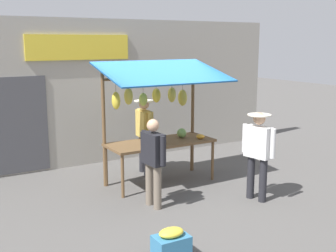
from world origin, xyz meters
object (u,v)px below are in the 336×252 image
object	(u,v)px
vendor_with_sunhat	(144,130)
shopper_in_grey_tee	(153,157)
shopper_with_ponytail	(258,149)
produce_crate_near	(171,245)
market_stall	(160,108)

from	to	relation	value
vendor_with_sunhat	shopper_in_grey_tee	xyz separation A→B (m)	(0.79, 1.82, -0.08)
vendor_with_sunhat	shopper_with_ponytail	bearing A→B (deg)	27.72
shopper_in_grey_tee	shopper_with_ponytail	world-z (taller)	shopper_with_ponytail
vendor_with_sunhat	shopper_with_ponytail	distance (m)	2.70
shopper_with_ponytail	produce_crate_near	world-z (taller)	shopper_with_ponytail
market_stall	shopper_in_grey_tee	bearing A→B (deg)	54.74
market_stall	shopper_with_ponytail	xyz separation A→B (m)	(-1.00, 1.81, -0.59)
market_stall	vendor_with_sunhat	xyz separation A→B (m)	(0.00, -0.69, -0.57)
shopper_in_grey_tee	vendor_with_sunhat	bearing A→B (deg)	-27.63
produce_crate_near	market_stall	bearing A→B (deg)	-117.53
shopper_in_grey_tee	shopper_with_ponytail	xyz separation A→B (m)	(-1.79, 0.68, 0.06)
produce_crate_near	shopper_in_grey_tee	bearing A→B (deg)	-111.91
market_stall	produce_crate_near	xyz separation A→B (m)	(1.50, 2.89, -1.36)
market_stall	shopper_with_ponytail	size ratio (longest dim) A/B	1.53
shopper_with_ponytail	shopper_in_grey_tee	bearing A→B (deg)	57.16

